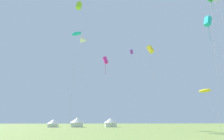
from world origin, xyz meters
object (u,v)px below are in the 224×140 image
Objects in this scene: kite_cyan_box at (208,21)px; festival_tent_center at (77,122)px; festival_tent_right at (111,122)px; kite_lime_box at (79,6)px; kite_magenta_box at (105,60)px; kite_purple_box at (132,52)px; kite_cyan_parafoil at (76,34)px; kite_yellow_box at (150,49)px; kite_green_diamond at (211,4)px; kite_white_diamond at (215,3)px; kite_yellow_parafoil at (205,91)px; festival_tent_left at (53,123)px; kite_white_delta at (84,40)px.

kite_cyan_box is 6.45× the size of festival_tent_center.
festival_tent_right is at bearing 0.00° from festival_tent_center.
kite_magenta_box is at bearing 56.46° from kite_lime_box.
kite_purple_box is 0.82× the size of kite_cyan_parafoil.
kite_cyan_box is (18.61, 3.10, 10.64)m from kite_yellow_box.
kite_green_diamond is 19.82m from kite_white_diamond.
festival_tent_right is at bearing 139.39° from kite_cyan_box.
kite_yellow_parafoil is at bearing -130.54° from kite_cyan_box.
kite_cyan_parafoil reaches higher than kite_green_diamond.
festival_tent_right is at bearing 27.38° from kite_cyan_parafoil.
festival_tent_left is (-26.19, 6.80, -24.06)m from kite_purple_box.
kite_purple_box reaches higher than festival_tent_center.
kite_lime_box is at bearing 177.47° from kite_yellow_box.
kite_cyan_box is (36.89, 2.29, -1.06)m from kite_lime_box.
kite_cyan_parafoil is at bearing 137.00° from kite_yellow_box.
kite_green_diamond is at bearing -54.53° from festival_tent_left.
kite_yellow_box is at bearing -87.58° from kite_purple_box.
kite_cyan_box is (19.40, -15.55, 4.52)m from kite_purple_box.
kite_lime_box is (-22.77, 19.52, 10.82)m from kite_green_diamond.
festival_tent_right is (12.75, 6.60, -29.88)m from kite_cyan_parafoil.
kite_green_diamond reaches higher than kite_yellow_parafoil.
kite_purple_box is 25.62m from festival_tent_right.
kite_white_delta is at bearing 135.47° from kite_yellow_parafoil.
kite_cyan_parafoil is at bearing 110.84° from kite_white_delta.
kite_magenta_box reaches higher than festival_tent_left.
kite_yellow_box is 4.30× the size of festival_tent_right.
kite_cyan_box is at bearing -18.39° from kite_magenta_box.
festival_tent_right is (-13.22, 37.38, -5.46)m from kite_yellow_parafoil.
kite_cyan_box is 58.27m from festival_tent_left.
kite_white_delta reaches higher than kite_magenta_box.
kite_yellow_parafoil is 36.96m from kite_white_delta.
kite_white_diamond is at bearing -34.22° from kite_cyan_parafoil.
kite_white_diamond is at bearing -10.42° from kite_lime_box.
kite_lime_box is at bearing -70.56° from festival_tent_left.
kite_purple_box is (-6.54, 30.58, 18.32)m from kite_yellow_parafoil.
kite_white_diamond is 1.57× the size of kite_yellow_box.
kite_magenta_box is at bearing 161.61° from kite_cyan_box.
kite_magenta_box is 16.44m from kite_yellow_box.
kite_magenta_box is 4.36× the size of festival_tent_center.
kite_yellow_parafoil is 0.34× the size of kite_green_diamond.
kite_yellow_parafoil is 0.37× the size of kite_yellow_box.
kite_green_diamond is at bearing -100.55° from kite_yellow_parafoil.
kite_cyan_parafoil reaches higher than kite_yellow_parafoil.
kite_white_delta is at bearing -56.39° from festival_tent_left.
kite_purple_box reaches higher than festival_tent_right.
festival_tent_center is at bearing 97.41° from kite_white_delta.
kite_cyan_parafoil is at bearing -100.62° from festival_tent_center.
festival_tent_right is (-7.46, 25.45, -17.66)m from kite_yellow_box.
festival_tent_center is (1.24, 6.60, -29.82)m from kite_cyan_parafoil.
kite_yellow_parafoil is 45.14m from festival_tent_center.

